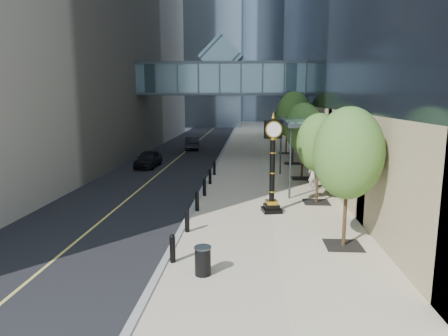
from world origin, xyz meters
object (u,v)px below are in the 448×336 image
Objects in this scene: street_clock at (272,171)px; car_near at (148,159)px; trash_bin at (203,262)px; car_far at (193,143)px; pedestrian at (313,176)px.

street_clock reaches higher than car_near.
trash_bin is 0.22× the size of car_near.
car_near is (-9.54, 12.73, -1.44)m from street_clock.
car_far is (-7.59, 24.70, -1.44)m from street_clock.
car_near reaches higher than trash_bin.
street_clock is 2.91× the size of pedestrian.
car_far is at bearing -77.25° from pedestrian.
car_near is 0.97× the size of car_far.
street_clock is at bearing 70.79° from trash_bin.
car_far is at bearing 82.84° from car_near.
car_near is at bearing 115.13° from street_clock.
car_far is (-5.01, 32.09, 0.19)m from trash_bin.
car_far is (-10.43, 19.23, -0.18)m from pedestrian.
car_far is (1.95, 11.97, 0.00)m from car_near.
car_far reaches higher than trash_bin.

